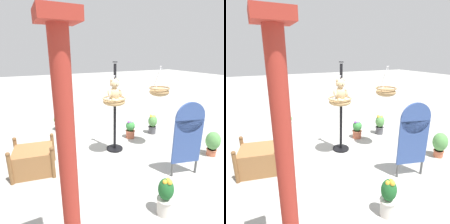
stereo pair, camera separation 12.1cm
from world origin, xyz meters
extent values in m
plane|color=#9E9E99|center=(0.00, 0.00, 0.00)|extent=(40.00, 40.00, 0.00)
cylinder|color=black|center=(-0.14, -0.05, 1.14)|extent=(0.07, 0.07, 2.28)
cylinder|color=black|center=(-0.14, -0.05, 0.02)|extent=(0.44, 0.44, 0.04)
torus|color=black|center=(-0.14, -0.05, 2.32)|extent=(0.12, 0.12, 0.02)
ellipsoid|color=tan|center=(0.01, 0.20, 1.41)|extent=(0.53, 0.53, 0.18)
torus|color=#97794E|center=(0.01, 0.20, 1.49)|extent=(0.56, 0.56, 0.04)
ellipsoid|color=silver|center=(0.01, 0.20, 1.43)|extent=(0.47, 0.47, 0.15)
cylinder|color=#B7B7BC|center=(0.11, 0.26, 1.76)|extent=(0.23, 0.14, 0.53)
cylinder|color=#B7B7BC|center=(-0.10, 0.26, 1.76)|extent=(0.23, 0.14, 0.53)
cylinder|color=#B7B7BC|center=(0.01, 0.08, 1.76)|extent=(0.01, 0.25, 0.53)
torus|color=#B7B7BC|center=(0.01, 0.20, 2.02)|extent=(0.06, 0.06, 0.01)
ellipsoid|color=tan|center=(0.01, 0.21, 1.59)|extent=(0.27, 0.23, 0.32)
sphere|color=tan|center=(0.01, 0.21, 1.84)|extent=(0.25, 0.25, 0.21)
ellipsoid|color=#D9B683|center=(0.01, 0.29, 1.83)|extent=(0.11, 0.09, 0.07)
sphere|color=black|center=(0.01, 0.32, 1.83)|extent=(0.03, 0.03, 0.03)
sphere|color=tan|center=(-0.07, 0.21, 1.93)|extent=(0.08, 0.08, 0.08)
sphere|color=tan|center=(0.08, 0.21, 1.93)|extent=(0.08, 0.08, 0.08)
ellipsoid|color=tan|center=(-0.14, 0.25, 1.63)|extent=(0.09, 0.16, 0.21)
ellipsoid|color=tan|center=(0.15, 0.25, 1.63)|extent=(0.09, 0.16, 0.21)
ellipsoid|color=tan|center=(-0.07, 0.33, 1.48)|extent=(0.10, 0.19, 0.10)
ellipsoid|color=tan|center=(0.08, 0.33, 1.48)|extent=(0.10, 0.19, 0.10)
ellipsoid|color=#A37F51|center=(-1.22, 0.35, 1.56)|extent=(0.50, 0.50, 0.22)
torus|color=olive|center=(-1.22, 0.35, 1.67)|extent=(0.53, 0.53, 0.04)
cylinder|color=#B7B7BC|center=(-1.12, 0.40, 1.94)|extent=(0.21, 0.13, 0.55)
cylinder|color=#B7B7BC|center=(-1.32, 0.40, 1.94)|extent=(0.21, 0.13, 0.55)
cylinder|color=#B7B7BC|center=(-1.22, 0.23, 1.94)|extent=(0.01, 0.24, 0.55)
torus|color=#B7B7BC|center=(-1.22, 0.35, 2.21)|extent=(0.06, 0.06, 0.01)
cylinder|color=#9E2D23|center=(1.72, 2.67, 1.37)|extent=(0.16, 0.16, 2.73)
cube|color=#9E2D23|center=(1.72, 2.67, 2.78)|extent=(0.31, 0.31, 0.10)
cube|color=olive|center=(1.91, 0.08, 0.27)|extent=(0.92, 0.84, 0.54)
cube|color=#382819|center=(1.91, 0.08, 0.51)|extent=(0.81, 0.74, 0.06)
cylinder|color=brown|center=(1.58, 0.50, 0.32)|extent=(0.08, 0.08, 0.64)
cylinder|color=brown|center=(2.37, 0.36, 0.32)|extent=(0.08, 0.08, 0.64)
cylinder|color=brown|center=(1.45, -0.20, 0.32)|extent=(0.08, 0.08, 0.64)
cylinder|color=brown|center=(2.25, -0.34, 0.32)|extent=(0.08, 0.08, 0.64)
sphere|color=brown|center=(1.58, 0.50, 0.67)|extent=(0.09, 0.09, 0.09)
sphere|color=brown|center=(2.37, 0.36, 0.67)|extent=(0.09, 0.09, 0.09)
sphere|color=brown|center=(1.45, -0.20, 0.67)|extent=(0.09, 0.09, 0.09)
sphere|color=brown|center=(2.25, -0.34, 0.67)|extent=(0.09, 0.09, 0.09)
cylinder|color=#2D5638|center=(0.91, -2.13, 0.11)|extent=(0.29, 0.29, 0.23)
torus|color=#294E32|center=(0.91, -2.13, 0.22)|extent=(0.33, 0.33, 0.03)
cylinder|color=#382819|center=(0.91, -2.13, 0.21)|extent=(0.26, 0.26, 0.03)
ellipsoid|color=#478E38|center=(0.91, -2.13, 0.38)|extent=(0.35, 0.35, 0.30)
sphere|color=purple|center=(0.98, -2.15, 0.54)|extent=(0.05, 0.05, 0.05)
sphere|color=purple|center=(0.92, -2.06, 0.53)|extent=(0.07, 0.07, 0.07)
cylinder|color=#BC6042|center=(-2.21, 1.35, 0.09)|extent=(0.22, 0.22, 0.17)
torus|color=#A9573B|center=(-2.21, 1.35, 0.16)|extent=(0.25, 0.25, 0.03)
cylinder|color=#382819|center=(-2.21, 1.35, 0.16)|extent=(0.19, 0.19, 0.03)
ellipsoid|color=#56934C|center=(-2.21, 1.35, 0.41)|extent=(0.35, 0.35, 0.47)
cylinder|color=#4C4C51|center=(-1.74, -0.48, 0.12)|extent=(0.23, 0.23, 0.23)
torus|color=#444449|center=(-1.74, -0.48, 0.22)|extent=(0.27, 0.27, 0.03)
cylinder|color=#382819|center=(-1.74, -0.48, 0.22)|extent=(0.21, 0.21, 0.03)
ellipsoid|color=#56934C|center=(-1.74, -0.48, 0.43)|extent=(0.28, 0.28, 0.38)
sphere|color=gold|center=(-1.67, -0.48, 0.59)|extent=(0.09, 0.09, 0.09)
sphere|color=gold|center=(-1.73, -0.41, 0.59)|extent=(0.05, 0.05, 0.05)
sphere|color=gold|center=(-1.82, -0.49, 0.58)|extent=(0.05, 0.05, 0.05)
sphere|color=gold|center=(-1.72, -0.56, 0.59)|extent=(0.07, 0.07, 0.07)
cylinder|color=#AD563D|center=(-0.92, -0.50, 0.12)|extent=(0.26, 0.26, 0.24)
torus|color=#9C4E37|center=(-0.92, -0.50, 0.23)|extent=(0.30, 0.30, 0.03)
cylinder|color=#382819|center=(-0.92, -0.50, 0.22)|extent=(0.23, 0.23, 0.03)
ellipsoid|color=#38843D|center=(-0.92, -0.50, 0.39)|extent=(0.28, 0.28, 0.30)
sphere|color=purple|center=(-0.84, -0.48, 0.53)|extent=(0.07, 0.07, 0.07)
sphere|color=purple|center=(-0.91, -0.46, 0.52)|extent=(0.06, 0.06, 0.06)
cylinder|color=beige|center=(0.15, 2.29, 0.15)|extent=(0.23, 0.23, 0.29)
torus|color=#BCB7AE|center=(0.15, 2.29, 0.28)|extent=(0.27, 0.27, 0.03)
cylinder|color=#382819|center=(0.15, 2.29, 0.28)|extent=(0.20, 0.20, 0.03)
ellipsoid|color=#1E5B28|center=(0.15, 2.29, 0.47)|extent=(0.25, 0.25, 0.37)
sphere|color=gold|center=(0.20, 2.30, 0.63)|extent=(0.07, 0.07, 0.07)
sphere|color=gold|center=(0.15, 2.35, 0.64)|extent=(0.09, 0.09, 0.09)
sphere|color=gold|center=(0.12, 2.29, 0.63)|extent=(0.08, 0.08, 0.08)
cube|color=#334C8C|center=(-0.96, 1.63, 0.77)|extent=(0.63, 0.19, 0.95)
cylinder|color=#334C8C|center=(-0.96, 1.63, 1.30)|extent=(0.63, 0.19, 0.64)
cylinder|color=#4C4C4C|center=(-1.23, 1.70, 0.15)|extent=(0.05, 0.05, 0.30)
cylinder|color=#4C4C4C|center=(-0.69, 1.57, 0.15)|extent=(0.05, 0.05, 0.30)
camera|label=1|loc=(2.04, 4.19, 2.53)|focal=31.01mm
camera|label=2|loc=(1.93, 4.24, 2.53)|focal=31.01mm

